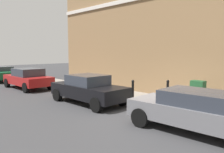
% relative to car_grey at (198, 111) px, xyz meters
% --- Properties ---
extents(ground, '(80.00, 80.00, 0.00)m').
position_rel_car_grey_xyz_m(ground, '(0.52, 2.02, -0.70)').
color(ground, '#38383A').
extents(sidewalk, '(2.47, 30.00, 0.15)m').
position_rel_car_grey_xyz_m(sidewalk, '(2.48, 8.02, -0.63)').
color(sidewalk, gray).
rests_on(sidewalk, ground).
extents(corner_building, '(7.34, 12.53, 9.02)m').
position_rel_car_grey_xyz_m(corner_building, '(7.34, 6.29, 3.81)').
color(corner_building, olive).
rests_on(corner_building, ground).
extents(car_grey, '(1.91, 4.38, 1.32)m').
position_rel_car_grey_xyz_m(car_grey, '(0.00, 0.00, 0.00)').
color(car_grey, slate).
rests_on(car_grey, ground).
extents(car_black, '(1.85, 4.19, 1.40)m').
position_rel_car_grey_xyz_m(car_black, '(0.12, 5.54, 0.02)').
color(car_black, black).
rests_on(car_black, ground).
extents(car_red, '(1.91, 4.21, 1.40)m').
position_rel_car_grey_xyz_m(car_red, '(-0.03, 11.98, 0.02)').
color(car_red, maroon).
rests_on(car_red, ground).
extents(car_green, '(1.91, 4.36, 1.29)m').
position_rel_car_grey_xyz_m(car_green, '(0.04, 17.53, -0.01)').
color(car_green, '#195933').
rests_on(car_green, ground).
extents(utility_cabinet, '(0.46, 0.61, 1.15)m').
position_rel_car_grey_xyz_m(utility_cabinet, '(2.54, 1.14, -0.02)').
color(utility_cabinet, '#1E4C28').
rests_on(utility_cabinet, sidewalk).
extents(bollard_near_cabinet, '(0.14, 0.14, 1.04)m').
position_rel_car_grey_xyz_m(bollard_near_cabinet, '(2.64, 2.64, 0.00)').
color(bollard_near_cabinet, black).
rests_on(bollard_near_cabinet, sidewalk).
extents(bollard_far_kerb, '(0.14, 0.14, 1.04)m').
position_rel_car_grey_xyz_m(bollard_far_kerb, '(1.50, 3.85, 0.00)').
color(bollard_far_kerb, black).
rests_on(bollard_far_kerb, sidewalk).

